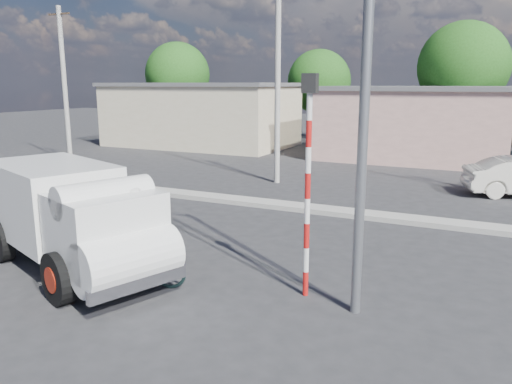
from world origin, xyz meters
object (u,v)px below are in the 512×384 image
at_px(traffic_pole, 308,168).
at_px(streetlight, 358,35).
at_px(bicycle, 140,264).
at_px(truck, 73,215).
at_px(cyclist, 139,245).

distance_m(traffic_pole, streetlight, 2.56).
bearing_deg(traffic_pole, bicycle, -160.66).
relative_size(truck, traffic_pole, 1.39).
bearing_deg(truck, cyclist, 16.71).
xyz_separation_m(bicycle, traffic_pole, (3.23, 1.13, 2.09)).
height_order(truck, bicycle, truck).
bearing_deg(bicycle, cyclist, -0.00).
bearing_deg(cyclist, truck, 63.19).
relative_size(cyclist, traffic_pole, 0.42).
relative_size(truck, streetlight, 0.67).
bearing_deg(bicycle, truck, 63.19).
xyz_separation_m(truck, bicycle, (1.92, -0.13, -0.79)).
height_order(bicycle, streetlight, streetlight).
xyz_separation_m(traffic_pole, streetlight, (0.94, -0.30, 2.37)).
distance_m(cyclist, streetlight, 5.87).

